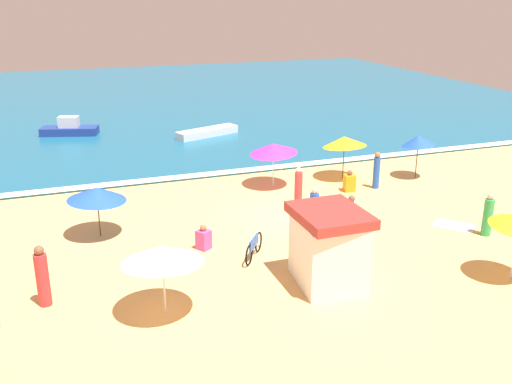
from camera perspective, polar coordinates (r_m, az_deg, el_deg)
The scene contains 21 objects.
ground_plane at distance 23.32m, azimuth 3.63°, elevation -2.37°, with size 60.00×60.00×0.00m, color #E5B26B.
ocean_water at distance 49.39m, azimuth -9.50°, elevation 8.98°, with size 60.00×44.00×0.10m, color #196084.
wave_breaker_foam at distance 28.84m, azimuth -1.33°, elevation 2.13°, with size 57.00×0.70×0.01m, color white.
lifeguard_cabana at distance 17.76m, azimuth 7.14°, elevation -5.35°, with size 2.04×2.42×2.40m.
beach_umbrella_1 at distance 15.90m, azimuth -9.18°, elevation -6.03°, with size 2.78×2.80×2.19m.
beach_umbrella_2 at distance 27.74m, azimuth 8.67°, elevation 4.93°, with size 2.86×2.87×2.18m.
beach_umbrella_4 at distance 21.65m, azimuth -15.37°, elevation -0.17°, with size 2.59×2.57×1.95m.
beach_umbrella_5 at distance 28.62m, azimuth 15.66°, elevation 4.88°, with size 2.09×2.06×2.17m.
beach_umbrella_6 at distance 26.31m, azimuth 1.72°, elevation 4.29°, with size 2.74×2.72×2.12m.
parked_bicycle at distance 19.62m, azimuth -0.21°, elevation -5.42°, with size 1.13×1.50×0.76m.
beachgoer_0 at distance 20.75m, azimuth 9.26°, elevation -2.82°, with size 0.46×0.46×1.82m.
beachgoer_1 at distance 22.86m, azimuth 21.80°, elevation -2.22°, with size 0.39×0.39×1.61m.
beachgoer_2 at distance 17.65m, azimuth -20.23°, elevation -7.86°, with size 0.52×0.52×1.85m.
beachgoer_3 at distance 26.38m, azimuth 9.15°, elevation 0.96°, with size 0.55×0.55×0.98m.
beachgoer_4 at distance 20.33m, azimuth -5.16°, elevation -4.58°, with size 0.58×0.58×0.91m.
beachgoer_6 at distance 21.33m, azimuth 5.71°, elevation -2.02°, with size 0.42×0.42×1.85m.
beachgoer_7 at distance 26.88m, azimuth 11.75°, elevation 2.08°, with size 0.42×0.42×1.70m.
beachgoer_9 at distance 24.00m, azimuth 4.18°, elevation 0.33°, with size 0.45×0.45×1.74m.
beach_towel_0 at distance 23.62m, azimuth 18.85°, elevation -3.12°, with size 1.72×1.76×0.01m.
small_boat_0 at distance 37.91m, azimuth -17.85°, elevation 5.93°, with size 3.61×2.13×1.14m.
small_boat_1 at distance 35.93m, azimuth -4.82°, elevation 5.86°, with size 4.14×2.28×0.46m.
Camera 1 is at (-8.75, -19.86, 8.54)m, focal length 40.76 mm.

